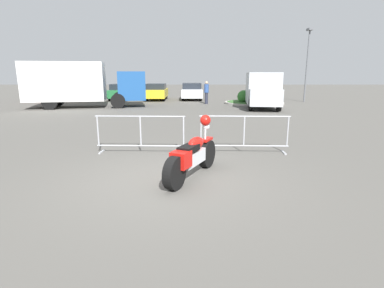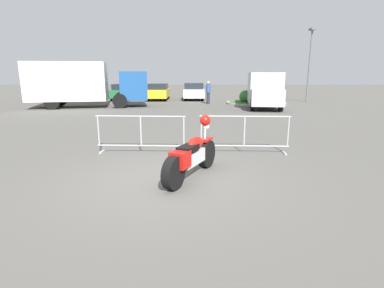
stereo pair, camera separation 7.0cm
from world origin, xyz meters
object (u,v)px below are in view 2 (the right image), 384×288
object	(u,v)px
delivery_van	(264,89)
parked_car_maroon	(52,92)
box_truck	(82,83)
crowd_barrier_near	(141,133)
crowd_barrier_far	(244,134)
parked_car_white	(194,91)
street_lamp	(310,55)
pedestrian	(208,92)
parked_car_green	(124,92)
parked_car_yellow	(159,92)
motorcycle	(192,155)
parked_car_tan	(88,91)

from	to	relation	value
delivery_van	parked_car_maroon	xyz separation A→B (m)	(-17.02, 6.09, -0.51)
box_truck	parked_car_maroon	size ratio (longest dim) A/B	1.87
crowd_barrier_near	crowd_barrier_far	distance (m)	2.94
parked_car_white	street_lamp	bearing A→B (deg)	-103.18
delivery_van	pedestrian	distance (m)	4.51
parked_car_green	parked_car_maroon	bearing A→B (deg)	92.75
parked_car_yellow	motorcycle	bearing A→B (deg)	-171.64
crowd_barrier_near	parked_car_tan	bearing A→B (deg)	113.32
delivery_van	parked_car_white	bearing A→B (deg)	-137.49
motorcycle	delivery_van	size ratio (longest dim) A/B	0.41
crowd_barrier_near	parked_car_white	xyz separation A→B (m)	(1.45, 18.42, 0.17)
parked_car_maroon	street_lamp	distance (m)	21.79
parked_car_tan	parked_car_white	xyz separation A→B (m)	(9.25, 0.32, 0.01)
crowd_barrier_far	street_lamp	distance (m)	18.33
parked_car_yellow	crowd_barrier_near	bearing A→B (deg)	-175.22
box_truck	parked_car_white	world-z (taller)	box_truck
crowd_barrier_near	pedestrian	bearing A→B (deg)	80.01
box_truck	parked_car_tan	distance (m)	6.41
crowd_barrier_near	crowd_barrier_far	size ratio (longest dim) A/B	1.00
box_truck	parked_car_white	bearing A→B (deg)	29.81
crowd_barrier_near	parked_car_tan	distance (m)	19.71
parked_car_maroon	parked_car_white	world-z (taller)	parked_car_white
crowd_barrier_near	parked_car_tan	xyz separation A→B (m)	(-7.80, 18.10, 0.16)
delivery_van	crowd_barrier_near	bearing A→B (deg)	-20.15
crowd_barrier_far	street_lamp	bearing A→B (deg)	64.74
motorcycle	delivery_van	world-z (taller)	delivery_van
crowd_barrier_far	parked_car_green	world-z (taller)	parked_car_green
street_lamp	motorcycle	bearing A→B (deg)	-116.47
crowd_barrier_near	box_truck	bearing A→B (deg)	116.71
parked_car_tan	parked_car_white	distance (m)	9.26
crowd_barrier_far	parked_car_yellow	xyz separation A→B (m)	(-4.57, 18.14, 0.16)
box_truck	crowd_barrier_near	bearing A→B (deg)	-74.07
parked_car_maroon	delivery_van	bearing A→B (deg)	-110.04
parked_car_yellow	pedestrian	size ratio (longest dim) A/B	2.47
parked_car_yellow	crowd_barrier_far	bearing A→B (deg)	-166.21
crowd_barrier_near	motorcycle	bearing A→B (deg)	-54.95
motorcycle	pedestrian	xyz separation A→B (m)	(1.08, 16.57, 0.43)
parked_car_yellow	street_lamp	distance (m)	12.77
motorcycle	crowd_barrier_far	xyz separation A→B (m)	(1.47, 2.10, 0.07)
crowd_barrier_far	box_truck	world-z (taller)	box_truck
crowd_barrier_far	parked_car_white	bearing A→B (deg)	94.63
crowd_barrier_far	pedestrian	world-z (taller)	pedestrian
street_lamp	crowd_barrier_far	bearing A→B (deg)	-115.26
delivery_van	parked_car_white	world-z (taller)	delivery_van
crowd_barrier_near	parked_car_green	xyz separation A→B (m)	(-4.72, 18.18, 0.14)
motorcycle	pedestrian	world-z (taller)	pedestrian
parked_car_tan	parked_car_green	world-z (taller)	parked_car_tan
crowd_barrier_near	parked_car_yellow	xyz separation A→B (m)	(-1.63, 18.14, 0.16)
parked_car_tan	street_lamp	world-z (taller)	street_lamp
delivery_van	parked_car_green	world-z (taller)	delivery_van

